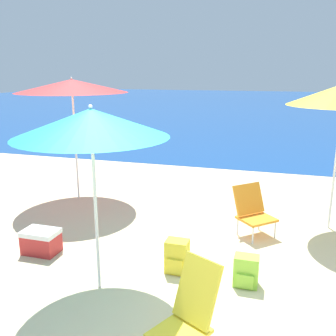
# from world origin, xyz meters

# --- Properties ---
(ground_plane) EXTENTS (60.00, 60.00, 0.00)m
(ground_plane) POSITION_xyz_m (0.00, 0.00, 0.00)
(ground_plane) COLOR beige
(sea_water) EXTENTS (60.00, 40.00, 0.01)m
(sea_water) POSITION_xyz_m (0.00, 25.86, 0.00)
(sea_water) COLOR #19478C
(sea_water) RESTS_ON ground
(beach_umbrella_teal) EXTENTS (1.64, 1.64, 2.09)m
(beach_umbrella_teal) POSITION_xyz_m (-1.02, 0.10, 1.90)
(beach_umbrella_teal) COLOR white
(beach_umbrella_teal) RESTS_ON ground
(beach_umbrella_red) EXTENTS (2.06, 2.06, 2.32)m
(beach_umbrella_red) POSITION_xyz_m (-2.85, 2.85, 2.16)
(beach_umbrella_red) COLOR white
(beach_umbrella_red) RESTS_ON ground
(beach_chair_orange) EXTENTS (0.72, 0.72, 0.76)m
(beach_chair_orange) POSITION_xyz_m (0.55, 2.08, 0.40)
(beach_chair_orange) COLOR silver
(beach_chair_orange) RESTS_ON ground
(beach_chair_yellow) EXTENTS (0.63, 0.71, 0.81)m
(beach_chair_yellow) POSITION_xyz_m (0.20, -0.56, 0.38)
(beach_chair_yellow) COLOR silver
(beach_chair_yellow) RESTS_ON ground
(backpack_yellow) EXTENTS (0.28, 0.23, 0.42)m
(backpack_yellow) POSITION_xyz_m (-0.24, 0.67, 0.21)
(backpack_yellow) COLOR yellow
(backpack_yellow) RESTS_ON ground
(backpack_lime) EXTENTS (0.28, 0.23, 0.37)m
(backpack_lime) POSITION_xyz_m (0.60, 0.60, 0.18)
(backpack_lime) COLOR #8ECC3D
(backpack_lime) RESTS_ON ground
(cooler_box) EXTENTS (0.48, 0.33, 0.33)m
(cooler_box) POSITION_xyz_m (-2.16, 0.63, 0.17)
(cooler_box) COLOR #B72828
(cooler_box) RESTS_ON ground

